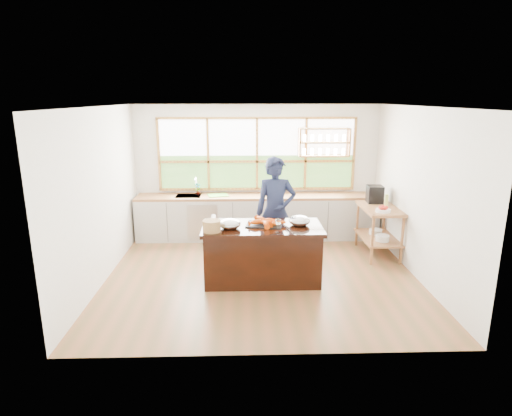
{
  "coord_description": "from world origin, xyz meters",
  "views": [
    {
      "loc": [
        -0.29,
        -6.52,
        2.84
      ],
      "look_at": [
        -0.09,
        0.15,
        1.1
      ],
      "focal_mm": 30.0,
      "sensor_mm": 36.0,
      "label": 1
    }
  ],
  "objects_px": {
    "espresso_machine": "(375,194)",
    "wicker_basket": "(212,226)",
    "island": "(262,253)",
    "cook": "(276,212)"
  },
  "relations": [
    {
      "from": "espresso_machine",
      "to": "wicker_basket",
      "type": "relative_size",
      "value": 1.2
    },
    {
      "from": "island",
      "to": "cook",
      "type": "bearing_deg",
      "value": 68.88
    },
    {
      "from": "cook",
      "to": "wicker_basket",
      "type": "height_order",
      "value": "cook"
    },
    {
      "from": "island",
      "to": "espresso_machine",
      "type": "distance_m",
      "value": 2.7
    },
    {
      "from": "espresso_machine",
      "to": "wicker_basket",
      "type": "height_order",
      "value": "espresso_machine"
    },
    {
      "from": "cook",
      "to": "espresso_machine",
      "type": "bearing_deg",
      "value": 20.61
    },
    {
      "from": "cook",
      "to": "wicker_basket",
      "type": "bearing_deg",
      "value": -139.61
    },
    {
      "from": "island",
      "to": "cook",
      "type": "xyz_separation_m",
      "value": [
        0.26,
        0.67,
        0.49
      ]
    },
    {
      "from": "espresso_machine",
      "to": "wicker_basket",
      "type": "xyz_separation_m",
      "value": [
        -2.95,
        -1.71,
        -0.08
      ]
    },
    {
      "from": "espresso_machine",
      "to": "cook",
      "type": "bearing_deg",
      "value": -153.59
    }
  ]
}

